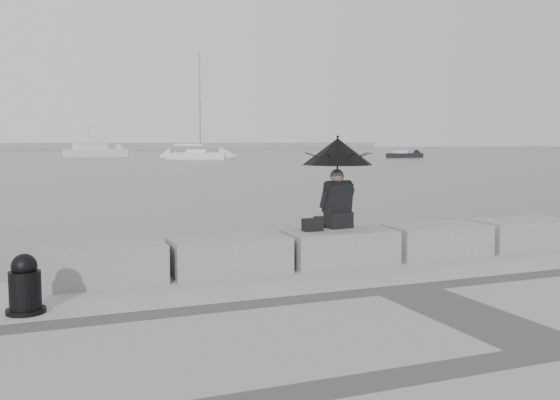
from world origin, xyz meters
name	(u,v)px	position (x,y,z in m)	size (l,w,h in m)	color
ground	(326,291)	(0.00, 0.00, 0.00)	(360.00, 360.00, 0.00)	#414346
stone_block_far_left	(101,264)	(-3.40, -0.45, 0.75)	(1.60, 0.80, 0.50)	slate
stone_block_left	(229,255)	(-1.70, -0.45, 0.75)	(1.60, 0.80, 0.50)	slate
stone_block_centre	(340,247)	(0.00, -0.45, 0.75)	(1.60, 0.80, 0.50)	slate
stone_block_right	(437,240)	(1.70, -0.45, 0.75)	(1.60, 0.80, 0.50)	slate
stone_block_far_right	(522,234)	(3.40, -0.45, 0.75)	(1.60, 0.80, 0.50)	slate
seated_person	(338,163)	(0.10, -0.15, 1.98)	(1.07, 1.07, 1.39)	black
bag	(312,225)	(-0.40, -0.35, 1.09)	(0.28, 0.16, 0.18)	black
mooring_bollard	(25,289)	(-4.28, -1.58, 0.77)	(0.41, 0.41, 0.64)	black
distant_landmass	(12,146)	(-8.14, 154.51, 0.90)	(180.00, 8.00, 2.80)	gray
sailboat_right	(197,155)	(14.67, 65.94, 0.54)	(7.32, 4.87, 12.90)	white
motor_cruiser	(96,151)	(4.15, 80.18, 0.89)	(8.60, 4.80, 4.50)	white
small_motorboat	(405,155)	(42.21, 62.62, 0.32)	(5.16, 2.09, 1.10)	black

